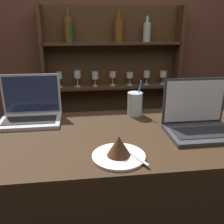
% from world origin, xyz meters
% --- Properties ---
extents(bar_counter, '(1.79, 0.66, 0.99)m').
position_xyz_m(bar_counter, '(0.00, 0.33, 0.49)').
color(bar_counter, black).
rests_on(bar_counter, ground_plane).
extents(back_wall, '(7.00, 0.06, 2.70)m').
position_xyz_m(back_wall, '(0.00, 1.74, 1.35)').
color(back_wall, brown).
rests_on(back_wall, ground_plane).
extents(back_shelf, '(1.29, 0.18, 1.62)m').
position_xyz_m(back_shelf, '(0.04, 1.66, 0.87)').
color(back_shelf, '#472D19').
rests_on(back_shelf, ground_plane).
extents(laptop_near, '(0.31, 0.21, 0.24)m').
position_xyz_m(laptop_near, '(-0.52, 0.57, 1.04)').
color(laptop_near, '#ADADB2').
rests_on(laptop_near, bar_counter).
extents(laptop_far, '(0.31, 0.23, 0.24)m').
position_xyz_m(laptop_far, '(0.29, 0.31, 1.04)').
color(laptop_far, '#333338').
rests_on(laptop_far, bar_counter).
extents(cake_plate, '(0.21, 0.21, 0.09)m').
position_xyz_m(cake_plate, '(-0.12, 0.12, 1.02)').
color(cake_plate, silver).
rests_on(cake_plate, bar_counter).
extents(water_glass, '(0.08, 0.08, 0.20)m').
position_xyz_m(water_glass, '(0.04, 0.57, 1.05)').
color(water_glass, silver).
rests_on(water_glass, bar_counter).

